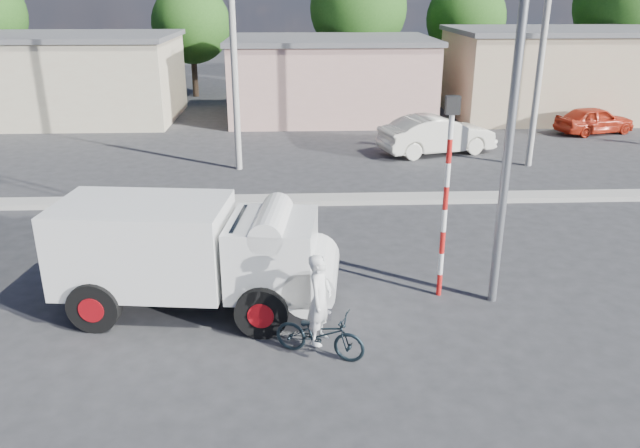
{
  "coord_description": "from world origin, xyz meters",
  "views": [
    {
      "loc": [
        0.04,
        -10.69,
        6.33
      ],
      "look_at": [
        0.63,
        2.59,
        1.3
      ],
      "focal_mm": 35.0,
      "sensor_mm": 36.0,
      "label": 1
    }
  ],
  "objects_px": {
    "car_cream": "(437,135)",
    "traffic_pole": "(447,182)",
    "car_red": "(594,120)",
    "bicycle": "(320,334)",
    "cyclist": "(320,314)",
    "truck": "(197,253)",
    "streetlight": "(509,66)"
  },
  "relations": [
    {
      "from": "bicycle",
      "to": "car_cream",
      "type": "bearing_deg",
      "value": 2.18
    },
    {
      "from": "truck",
      "to": "streetlight",
      "type": "relative_size",
      "value": 0.65
    },
    {
      "from": "truck",
      "to": "streetlight",
      "type": "height_order",
      "value": "streetlight"
    },
    {
      "from": "truck",
      "to": "car_cream",
      "type": "xyz_separation_m",
      "value": [
        7.84,
        12.95,
        -0.52
      ]
    },
    {
      "from": "cyclist",
      "to": "car_cream",
      "type": "bearing_deg",
      "value": 2.18
    },
    {
      "from": "bicycle",
      "to": "streetlight",
      "type": "height_order",
      "value": "streetlight"
    },
    {
      "from": "cyclist",
      "to": "car_red",
      "type": "distance_m",
      "value": 22.71
    },
    {
      "from": "bicycle",
      "to": "traffic_pole",
      "type": "xyz_separation_m",
      "value": [
        2.73,
        2.31,
        2.14
      ]
    },
    {
      "from": "car_cream",
      "to": "streetlight",
      "type": "xyz_separation_m",
      "value": [
        -1.75,
        -12.82,
        4.19
      ]
    },
    {
      "from": "cyclist",
      "to": "traffic_pole",
      "type": "distance_m",
      "value": 3.97
    },
    {
      "from": "streetlight",
      "to": "car_cream",
      "type": "bearing_deg",
      "value": 82.22
    },
    {
      "from": "car_red",
      "to": "streetlight",
      "type": "relative_size",
      "value": 0.41
    },
    {
      "from": "cyclist",
      "to": "car_red",
      "type": "xyz_separation_m",
      "value": [
        13.54,
        18.23,
        -0.23
      ]
    },
    {
      "from": "truck",
      "to": "car_red",
      "type": "relative_size",
      "value": 1.58
    },
    {
      "from": "car_red",
      "to": "streetlight",
      "type": "distance_m",
      "value": 19.48
    },
    {
      "from": "cyclist",
      "to": "car_cream",
      "type": "height_order",
      "value": "cyclist"
    },
    {
      "from": "car_cream",
      "to": "car_red",
      "type": "height_order",
      "value": "car_cream"
    },
    {
      "from": "truck",
      "to": "cyclist",
      "type": "distance_m",
      "value": 3.1
    },
    {
      "from": "car_cream",
      "to": "traffic_pole",
      "type": "distance_m",
      "value": 12.93
    },
    {
      "from": "traffic_pole",
      "to": "car_red",
      "type": "bearing_deg",
      "value": 55.81
    },
    {
      "from": "car_cream",
      "to": "traffic_pole",
      "type": "relative_size",
      "value": 1.08
    },
    {
      "from": "bicycle",
      "to": "car_red",
      "type": "distance_m",
      "value": 22.71
    },
    {
      "from": "bicycle",
      "to": "car_red",
      "type": "bearing_deg",
      "value": -14.36
    },
    {
      "from": "car_cream",
      "to": "cyclist",
      "type": "bearing_deg",
      "value": 143.71
    },
    {
      "from": "traffic_pole",
      "to": "streetlight",
      "type": "bearing_deg",
      "value": -17.73
    },
    {
      "from": "bicycle",
      "to": "traffic_pole",
      "type": "height_order",
      "value": "traffic_pole"
    },
    {
      "from": "truck",
      "to": "bicycle",
      "type": "relative_size",
      "value": 3.41
    },
    {
      "from": "bicycle",
      "to": "car_red",
      "type": "xyz_separation_m",
      "value": [
        13.54,
        18.23,
        0.18
      ]
    },
    {
      "from": "truck",
      "to": "cyclist",
      "type": "bearing_deg",
      "value": -31.46
    },
    {
      "from": "truck",
      "to": "cyclist",
      "type": "xyz_separation_m",
      "value": [
        2.42,
        -1.88,
        -0.44
      ]
    },
    {
      "from": "cyclist",
      "to": "car_cream",
      "type": "distance_m",
      "value": 15.79
    },
    {
      "from": "car_red",
      "to": "truck",
      "type": "bearing_deg",
      "value": 120.16
    }
  ]
}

